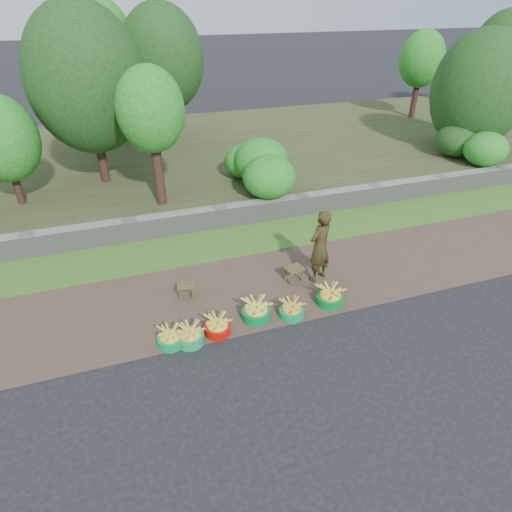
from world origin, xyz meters
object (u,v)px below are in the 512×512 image
object	(u,v)px
basin_b	(190,335)
stool_right	(294,270)
basin_f	(330,296)
stool_left	(186,287)
vendor_woman	(320,246)
basin_c	(217,326)
basin_a	(170,338)
basin_d	(256,311)
basin_e	(291,310)

from	to	relation	value
basin_b	stool_right	xyz separation A→B (m)	(2.39, 1.12, 0.12)
basin_f	stool_left	world-z (taller)	basin_f
vendor_woman	stool_left	bearing A→B (deg)	-30.68
stool_right	basin_b	bearing A→B (deg)	-154.93
basin_c	stool_left	size ratio (longest dim) A/B	1.27
stool_right	stool_left	bearing A→B (deg)	175.78
basin_c	stool_right	world-z (taller)	basin_c
basin_a	basin_c	bearing A→B (deg)	1.60
stool_right	basin_a	bearing A→B (deg)	-158.72
basin_d	basin_f	bearing A→B (deg)	-1.21
basin_b	stool_left	world-z (taller)	basin_b
basin_d	vendor_woman	xyz separation A→B (m)	(1.62, 0.79, 0.62)
vendor_woman	basin_c	bearing A→B (deg)	-3.73
basin_b	vendor_woman	size ratio (longest dim) A/B	0.30
basin_e	basin_f	bearing A→B (deg)	8.01
basin_c	basin_d	distance (m)	0.79
basin_a	basin_d	world-z (taller)	basin_d
stool_left	basin_d	bearing A→B (deg)	-43.47
vendor_woman	basin_a	bearing A→B (deg)	-8.64
basin_e	basin_c	bearing A→B (deg)	-179.48
basin_a	vendor_woman	xyz separation A→B (m)	(3.22, 0.98, 0.65)
basin_f	stool_right	distance (m)	0.98
basin_b	stool_left	xyz separation A→B (m)	(0.17, 1.28, 0.09)
basin_a	stool_left	xyz separation A→B (m)	(0.51, 1.22, 0.10)
stool_right	basin_c	bearing A→B (deg)	-151.27
basin_f	stool_left	size ratio (longest dim) A/B	1.41
stool_left	stool_right	bearing A→B (deg)	-4.22
basin_d	vendor_woman	bearing A→B (deg)	26.13
basin_b	basin_f	world-z (taller)	basin_f
basin_c	vendor_woman	xyz separation A→B (m)	(2.39, 0.96, 0.64)
basin_c	basin_d	world-z (taller)	basin_d
basin_f	vendor_woman	size ratio (longest dim) A/B	0.33
basin_a	basin_b	world-z (taller)	basin_b
basin_b	basin_c	size ratio (longest dim) A/B	1.01
stool_left	stool_right	distance (m)	2.22
basin_e	stool_right	bearing A→B (deg)	64.84
vendor_woman	basin_b	bearing A→B (deg)	-5.80
stool_left	vendor_woman	distance (m)	2.78
basin_c	basin_d	xyz separation A→B (m)	(0.77, 0.16, 0.02)
basin_a	basin_e	world-z (taller)	basin_e
basin_e	basin_d	bearing A→B (deg)	166.79
basin_c	basin_f	xyz separation A→B (m)	(2.25, 0.13, 0.02)
basin_a	basin_b	bearing A→B (deg)	-9.77
basin_b	vendor_woman	bearing A→B (deg)	19.79
basin_d	basin_e	size ratio (longest dim) A/B	1.17
basin_b	stool_left	distance (m)	1.29
basin_e	basin_f	distance (m)	0.85
stool_left	stool_right	xyz separation A→B (m)	(2.21, -0.16, 0.03)
stool_left	basin_c	bearing A→B (deg)	-74.85
stool_right	basin_f	bearing A→B (deg)	-68.04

